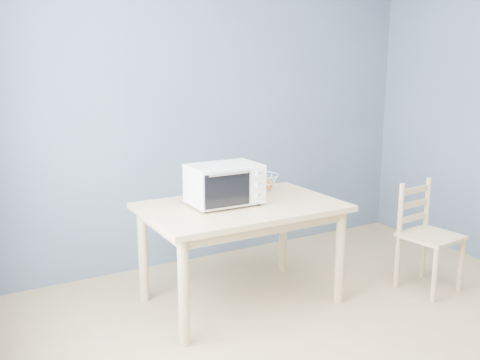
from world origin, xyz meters
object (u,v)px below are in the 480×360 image
toaster_oven (222,184)px  fruit_basket (261,182)px  dining_table (241,218)px  dining_chair (426,237)px

toaster_oven → fruit_basket: toaster_oven is taller
dining_table → dining_chair: dining_chair is taller
toaster_oven → dining_chair: bearing=-19.2°
fruit_basket → dining_chair: (1.03, -0.79, -0.40)m
dining_table → dining_chair: size_ratio=1.66×
dining_table → fruit_basket: size_ratio=4.15×
dining_table → toaster_oven: 0.29m
dining_table → toaster_oven: bearing=160.1°
toaster_oven → dining_chair: (1.51, -0.53, -0.49)m
fruit_basket → dining_chair: fruit_basket is taller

